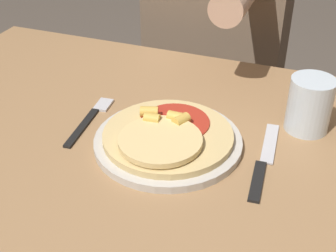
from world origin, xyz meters
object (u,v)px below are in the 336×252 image
at_px(pizza, 167,135).
at_px(dining_table, 182,215).
at_px(knife, 264,161).
at_px(plate, 168,142).
at_px(drinking_glass, 310,105).
at_px(person_diner, 218,24).
at_px(fork, 91,118).

bearing_deg(pizza, dining_table, -45.85).
relative_size(pizza, knife, 1.03).
height_order(plate, knife, plate).
height_order(pizza, knife, pizza).
relative_size(plate, pizza, 1.14).
bearing_deg(drinking_glass, person_diner, 122.15).
relative_size(drinking_glass, person_diner, 0.08).
distance_m(fork, person_diner, 0.59).
bearing_deg(knife, drinking_glass, 67.92).
bearing_deg(dining_table, pizza, 134.15).
bearing_deg(fork, dining_table, -20.83).
bearing_deg(drinking_glass, knife, -112.08).
bearing_deg(person_diner, plate, -82.85).
relative_size(dining_table, knife, 5.83).
height_order(knife, person_diner, person_diner).
distance_m(knife, person_diner, 0.65).
height_order(dining_table, fork, fork).
bearing_deg(pizza, plate, 79.44).
height_order(fork, person_diner, person_diner).
distance_m(plate, drinking_glass, 0.26).
xyz_separation_m(drinking_glass, person_diner, (-0.30, 0.47, -0.06)).
relative_size(plate, knife, 1.18).
height_order(dining_table, pizza, pizza).
height_order(dining_table, drinking_glass, drinking_glass).
xyz_separation_m(plate, knife, (0.17, 0.01, -0.00)).
bearing_deg(knife, dining_table, -152.27).
xyz_separation_m(fork, drinking_glass, (0.39, 0.11, 0.05)).
distance_m(plate, pizza, 0.02).
bearing_deg(fork, plate, -9.49).
relative_size(dining_table, pizza, 5.64).
distance_m(plate, knife, 0.17).
height_order(dining_table, knife, knife).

